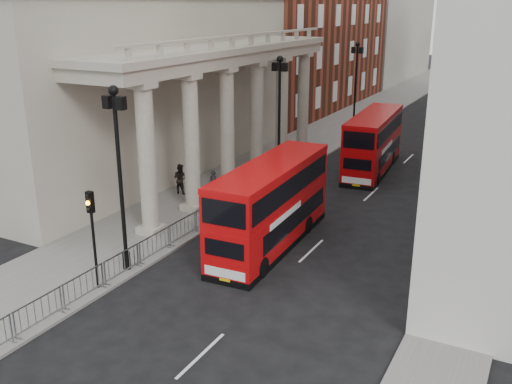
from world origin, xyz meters
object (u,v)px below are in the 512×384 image
object	(u,v)px
lamp_post_mid	(279,110)
pedestrian_a	(213,184)
traffic_light	(92,222)
bus_near	(271,203)
lamp_post_south	(119,168)
bus_far	(373,141)
lamp_post_north	(356,82)
pedestrian_b	(180,179)
pedestrian_c	(256,153)

from	to	relation	value
lamp_post_mid	pedestrian_a	world-z (taller)	lamp_post_mid
traffic_light	bus_near	world-z (taller)	traffic_light
lamp_post_south	traffic_light	xyz separation A→B (m)	(0.10, -2.02, -1.80)
pedestrian_a	bus_near	bearing A→B (deg)	-37.09
lamp_post_mid	bus_far	world-z (taller)	lamp_post_mid
lamp_post_north	pedestrian_b	distance (m)	22.54
bus_near	pedestrian_b	distance (m)	9.80
lamp_post_south	pedestrian_c	world-z (taller)	lamp_post_south
lamp_post_north	pedestrian_b	xyz separation A→B (m)	(-4.14, -21.82, -3.83)
bus_near	lamp_post_mid	bearing A→B (deg)	111.24
pedestrian_a	lamp_post_south	bearing A→B (deg)	-79.66
lamp_post_mid	bus_far	size ratio (longest dim) A/B	0.84
lamp_post_south	pedestrian_c	distance (m)	19.17
bus_near	bus_far	distance (m)	15.60
bus_far	pedestrian_b	bearing A→B (deg)	-134.26
lamp_post_south	pedestrian_a	world-z (taller)	lamp_post_south
pedestrian_b	lamp_post_south	bearing A→B (deg)	111.93
pedestrian_a	bus_far	bearing A→B (deg)	57.12
bus_near	pedestrian_c	size ratio (longest dim) A/B	5.51
pedestrian_b	lamp_post_north	bearing A→B (deg)	-100.93
lamp_post_mid	lamp_post_north	distance (m)	16.00
lamp_post_mid	lamp_post_north	world-z (taller)	same
lamp_post_mid	pedestrian_b	world-z (taller)	lamp_post_mid
bus_far	pedestrian_a	size ratio (longest dim) A/B	5.96
lamp_post_north	pedestrian_c	xyz separation A→B (m)	(-3.06, -13.48, -3.88)
bus_near	pedestrian_a	bearing A→B (deg)	140.42
pedestrian_b	pedestrian_c	bearing A→B (deg)	-97.57
bus_near	pedestrian_c	xyz separation A→B (m)	(-7.57, 12.81, -1.21)
lamp_post_north	pedestrian_c	size ratio (longest dim) A/B	4.59
lamp_post_south	bus_far	bearing A→B (deg)	76.72
bus_far	pedestrian_b	xyz separation A→B (m)	(-9.16, -11.12, -1.12)
traffic_light	bus_far	bearing A→B (deg)	78.07
lamp_post_south	traffic_light	bearing A→B (deg)	-87.16
lamp_post_south	pedestrian_b	xyz separation A→B (m)	(-4.14, 10.18, -3.83)
bus_near	traffic_light	bearing A→B (deg)	-122.16
lamp_post_mid	bus_far	bearing A→B (deg)	46.53
lamp_post_mid	traffic_light	xyz separation A→B (m)	(0.10, -18.02, -1.80)
traffic_light	pedestrian_c	xyz separation A→B (m)	(-3.16, 20.54, -2.08)
bus_near	pedestrian_b	bearing A→B (deg)	150.24
lamp_post_mid	pedestrian_c	bearing A→B (deg)	140.54
pedestrian_c	bus_near	bearing A→B (deg)	-29.85
traffic_light	bus_far	distance (m)	23.85
pedestrian_b	pedestrian_c	world-z (taller)	pedestrian_b
lamp_post_south	lamp_post_north	bearing A→B (deg)	90.00
lamp_post_north	bus_far	xyz separation A→B (m)	(5.03, -10.70, -2.71)
lamp_post_north	pedestrian_a	xyz separation A→B (m)	(-1.92, -21.42, -3.96)
lamp_post_mid	traffic_light	bearing A→B (deg)	-89.68
lamp_post_north	pedestrian_c	bearing A→B (deg)	-102.78
lamp_post_south	lamp_post_north	world-z (taller)	same
lamp_post_mid	bus_near	world-z (taller)	lamp_post_mid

